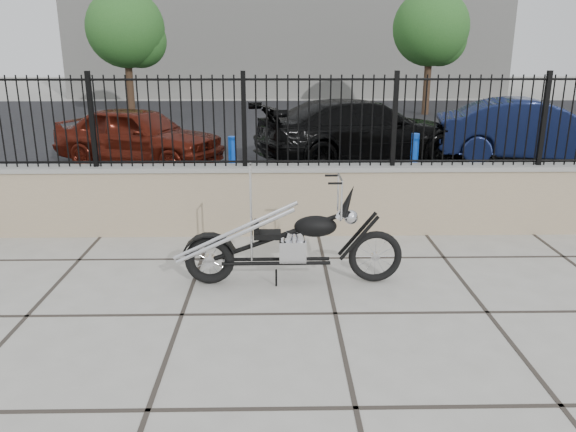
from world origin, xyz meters
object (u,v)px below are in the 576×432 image
(chopper_motorcycle, at_px, (289,224))
(car_blue, at_px, (533,130))
(car_black, at_px, (362,131))
(car_red, at_px, (138,136))

(chopper_motorcycle, xyz_separation_m, car_blue, (5.65, 6.81, 0.01))
(car_black, bearing_deg, chopper_motorcycle, 145.24)
(chopper_motorcycle, height_order, car_black, car_black)
(car_red, height_order, car_black, car_black)
(chopper_motorcycle, height_order, car_red, chopper_motorcycle)
(chopper_motorcycle, bearing_deg, car_black, 74.99)
(chopper_motorcycle, relative_size, car_red, 0.60)
(car_red, relative_size, car_blue, 0.89)
(car_red, bearing_deg, car_blue, -66.77)
(chopper_motorcycle, relative_size, car_black, 0.47)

